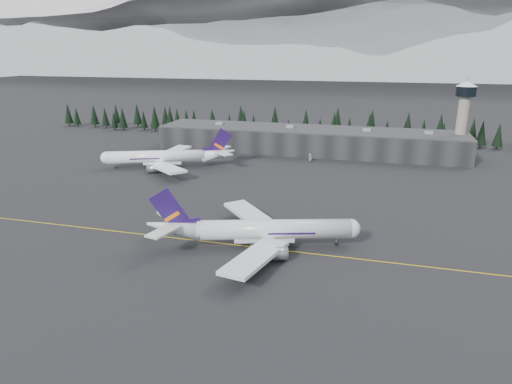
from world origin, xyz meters
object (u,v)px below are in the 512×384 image
(gse_vehicle_a, at_px, (218,152))
(gse_vehicle_b, at_px, (310,160))
(control_tower, at_px, (463,112))
(jet_main, at_px, (255,230))
(jet_parked, at_px, (168,157))
(terminal, at_px, (308,140))

(gse_vehicle_a, height_order, gse_vehicle_b, gse_vehicle_a)
(control_tower, relative_size, gse_vehicle_a, 6.81)
(jet_main, bearing_deg, control_tower, 44.76)
(jet_main, relative_size, jet_parked, 0.97)
(gse_vehicle_b, bearing_deg, terminal, 158.74)
(jet_main, height_order, gse_vehicle_b, jet_main)
(terminal, relative_size, gse_vehicle_b, 42.26)
(control_tower, height_order, jet_parked, control_tower)
(terminal, height_order, gse_vehicle_b, terminal)
(terminal, height_order, jet_parked, jet_parked)
(jet_parked, bearing_deg, gse_vehicle_a, -131.09)
(terminal, distance_m, gse_vehicle_b, 22.20)
(jet_main, xyz_separation_m, jet_parked, (-62.85, 75.01, 0.20))
(terminal, relative_size, jet_main, 2.76)
(terminal, xyz_separation_m, jet_parked, (-57.11, -51.47, -1.17))
(gse_vehicle_a, bearing_deg, jet_main, -83.66)
(terminal, xyz_separation_m, control_tower, (75.00, 3.00, 17.11))
(terminal, bearing_deg, control_tower, 2.29)
(jet_main, bearing_deg, gse_vehicle_a, 97.79)
(jet_parked, xyz_separation_m, gse_vehicle_b, (61.75, 30.51, -4.48))
(jet_main, xyz_separation_m, gse_vehicle_a, (-50.57, 108.98, -4.16))
(terminal, bearing_deg, jet_main, -87.40)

